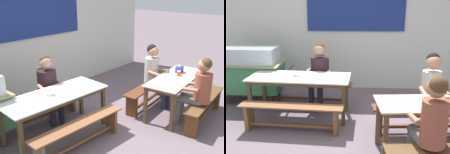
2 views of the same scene
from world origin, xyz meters
The scene contains 14 objects.
ground_plane centered at (0.00, 0.00, 0.00)m, with size 40.00×40.00×0.00m, color #6A5A62.
backdrop_wall centered at (0.00, 2.70, 1.38)m, with size 7.36×0.23×2.61m.
dining_table_far centered at (-0.98, 0.93, 0.69)m, with size 1.84×0.85×0.77m.
dining_table_near centered at (1.11, -0.21, 0.68)m, with size 1.68×0.79×0.77m.
bench_far_back centered at (-0.94, 1.54, 0.31)m, with size 1.82×0.40×0.46m.
bench_far_front centered at (-1.01, 0.32, 0.30)m, with size 1.71×0.37×0.46m.
bench_near_back centered at (1.06, 0.40, 0.30)m, with size 1.56×0.41×0.46m.
bench_near_front centered at (1.16, -0.82, 0.31)m, with size 1.66×0.39×0.46m.
person_right_near_table centered at (1.19, 0.34, 0.76)m, with size 0.42×0.57×1.32m.
person_center_facing centered at (-0.69, 1.47, 0.74)m, with size 0.51×0.56×1.28m.
person_near_front centered at (0.87, -0.76, 0.75)m, with size 0.45×0.59×1.31m.
tissue_box centered at (1.42, -0.12, 0.84)m, with size 0.15×0.12×0.16m.
condiment_jar centered at (1.23, -0.20, 0.82)m, with size 0.08×0.08×0.10m.
soup_bowl centered at (-1.04, 0.96, 0.79)m, with size 0.15×0.15×0.05m, color silver.
Camera 1 is at (-3.52, -2.45, 2.50)m, focal length 43.09 mm.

